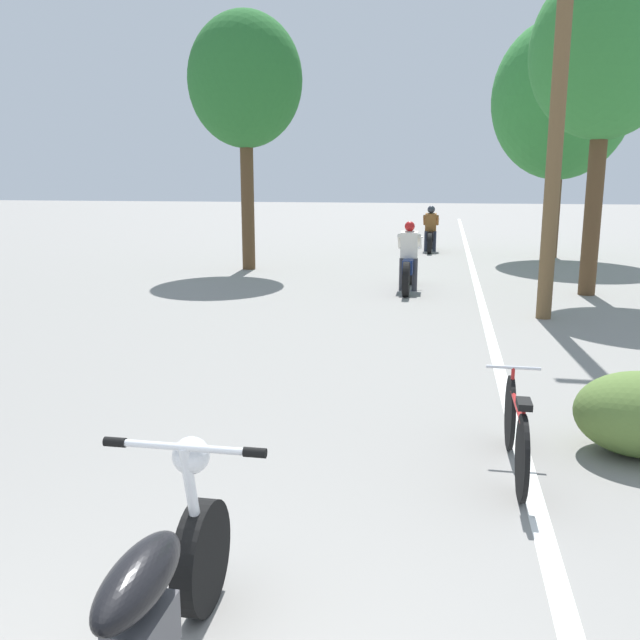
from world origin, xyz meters
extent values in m
cube|color=white|center=(1.86, 12.91, 0.00)|extent=(0.14, 48.00, 0.01)
cylinder|color=brown|center=(2.79, 9.90, 3.09)|extent=(0.24, 0.24, 6.18)
cylinder|color=#513A23|center=(3.93, 12.41, 1.83)|extent=(0.32, 0.32, 3.65)
ellipsoid|color=#337F38|center=(3.93, 12.41, 4.52)|extent=(2.75, 2.48, 3.17)
cylinder|color=#513A23|center=(4.16, 18.83, 1.59)|extent=(0.32, 0.32, 3.17)
ellipsoid|color=#337F38|center=(4.16, 18.83, 4.37)|extent=(3.79, 3.41, 4.36)
cylinder|color=#513A23|center=(-3.67, 14.86, 1.83)|extent=(0.32, 0.32, 3.66)
ellipsoid|color=#286B2D|center=(-3.67, 14.86, 4.53)|extent=(2.75, 2.47, 3.16)
cylinder|color=black|center=(-0.04, 1.62, 0.30)|extent=(0.12, 0.60, 0.60)
ellipsoid|color=black|center=(-0.04, 0.91, 0.63)|extent=(0.24, 0.69, 0.23)
cube|color=#4C4C51|center=(-0.04, 0.91, 0.35)|extent=(0.20, 0.36, 0.24)
cylinder|color=silver|center=(-0.04, 1.53, 0.65)|extent=(0.06, 0.23, 0.71)
cylinder|color=silver|center=(-0.04, 1.44, 0.99)|extent=(0.71, 0.04, 0.04)
cylinder|color=black|center=(-0.40, 1.44, 0.99)|extent=(0.11, 0.05, 0.05)
cylinder|color=black|center=(0.32, 1.44, 0.99)|extent=(0.11, 0.05, 0.05)
sphere|color=silver|center=(-0.04, 1.53, 0.91)|extent=(0.19, 0.19, 0.19)
cylinder|color=black|center=(0.45, 13.09, 0.34)|extent=(0.12, 0.68, 0.68)
cylinder|color=black|center=(0.45, 11.55, 0.34)|extent=(0.12, 0.68, 0.68)
cube|color=navy|center=(0.45, 12.32, 0.52)|extent=(0.20, 0.98, 0.28)
cylinder|color=silver|center=(0.45, 12.99, 1.03)|extent=(0.50, 0.03, 0.03)
cylinder|color=#38383D|center=(0.32, 12.27, 0.33)|extent=(0.11, 0.11, 0.66)
cylinder|color=#38383D|center=(0.58, 12.27, 0.33)|extent=(0.11, 0.11, 0.66)
cube|color=silver|center=(0.45, 12.30, 0.93)|extent=(0.34, 0.27, 0.56)
cylinder|color=silver|center=(0.25, 12.46, 0.98)|extent=(0.08, 0.44, 0.34)
cylinder|color=silver|center=(0.65, 12.46, 0.98)|extent=(0.08, 0.44, 0.34)
sphere|color=#B21919|center=(0.45, 12.34, 1.30)|extent=(0.20, 0.20, 0.20)
cylinder|color=black|center=(0.70, 20.64, 0.31)|extent=(0.12, 0.61, 0.61)
cylinder|color=black|center=(0.70, 19.18, 0.31)|extent=(0.12, 0.61, 0.61)
cube|color=black|center=(0.70, 19.91, 0.49)|extent=(0.20, 0.93, 0.28)
cylinder|color=silver|center=(0.70, 20.54, 0.96)|extent=(0.50, 0.03, 0.03)
cylinder|color=#282D3D|center=(0.57, 19.86, 0.31)|extent=(0.11, 0.11, 0.63)
cylinder|color=#282D3D|center=(0.83, 19.86, 0.31)|extent=(0.11, 0.11, 0.63)
cube|color=brown|center=(0.70, 19.89, 0.90)|extent=(0.34, 0.27, 0.57)
cylinder|color=brown|center=(0.50, 20.05, 0.95)|extent=(0.08, 0.45, 0.35)
cylinder|color=brown|center=(0.90, 20.05, 0.95)|extent=(0.08, 0.45, 0.35)
sphere|color=#2D333D|center=(0.70, 19.93, 1.29)|extent=(0.23, 0.23, 0.23)
cylinder|color=black|center=(1.76, 4.20, 0.31)|extent=(0.04, 0.63, 0.63)
cylinder|color=black|center=(1.76, 3.23, 0.31)|extent=(0.04, 0.63, 0.63)
cylinder|color=#B21E1E|center=(1.76, 3.72, 0.53)|extent=(0.04, 0.78, 0.04)
cylinder|color=#B21E1E|center=(1.76, 3.31, 0.50)|extent=(0.03, 0.03, 0.38)
cube|color=black|center=(1.76, 3.31, 0.69)|extent=(0.10, 0.20, 0.05)
cylinder|color=#B21E1E|center=(1.76, 4.15, 0.52)|extent=(0.03, 0.03, 0.41)
cylinder|color=silver|center=(1.76, 4.15, 0.72)|extent=(0.44, 0.03, 0.03)
camera|label=1|loc=(1.16, -1.45, 2.27)|focal=38.00mm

